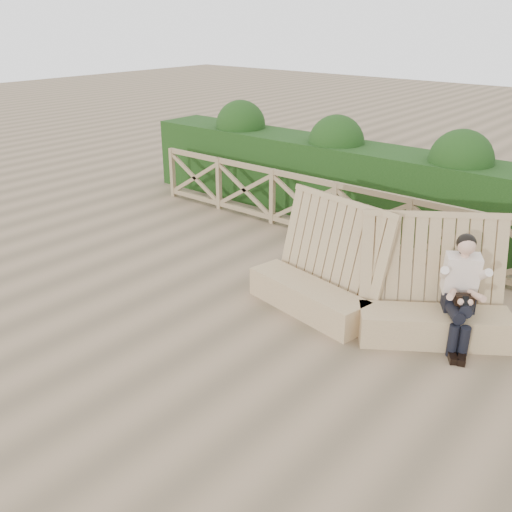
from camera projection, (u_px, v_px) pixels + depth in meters
The scene contains 5 objects.
ground at pixel (235, 326), 7.59m from camera, with size 60.00×60.00×0.00m, color brown.
bench at pixel (371, 297), 7.54m from camera, with size 3.55×1.71×1.55m.
woman at pixel (461, 288), 6.98m from camera, with size 0.69×0.92×1.41m.
guardrail at pixel (369, 220), 9.85m from camera, with size 10.10×0.09×1.10m.
hedge at pixel (402, 193), 10.61m from camera, with size 12.00×1.20×1.50m, color black.
Camera 1 is at (4.46, -4.89, 3.85)m, focal length 40.00 mm.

